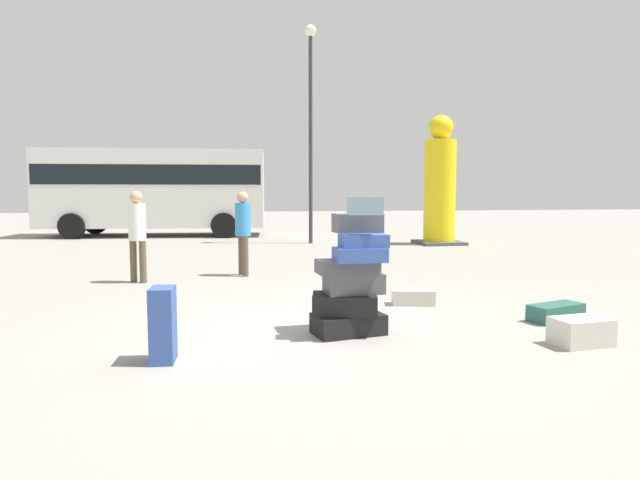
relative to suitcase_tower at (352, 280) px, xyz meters
The scene contains 11 objects.
ground_plane 0.74m from the suitcase_tower, 133.30° to the left, with size 80.00×80.00×0.00m, color gray.
suitcase_tower is the anchor object (origin of this frame).
suitcase_teal_white_trunk 2.72m from the suitcase_tower, ahead, with size 0.73×0.31×0.21m, color #26594C.
suitcase_cream_left_side 2.47m from the suitcase_tower, 20.11° to the right, with size 0.59×0.37×0.29m, color beige.
suitcase_cream_foreground_far 1.94m from the suitcase_tower, 48.74° to the left, with size 0.60×0.29×0.22m, color beige.
suitcase_navy_foreground_near 2.11m from the suitcase_tower, 161.52° to the right, with size 0.22×0.32×0.71m, color #334F99.
person_bearded_onlooker 4.68m from the suitcase_tower, 103.55° to the left, with size 0.30×0.33×1.63m.
person_tourist_with_camera 5.04m from the suitcase_tower, 126.21° to the left, with size 0.30×0.30×1.63m.
yellow_dummy_statue 11.23m from the suitcase_tower, 62.77° to the left, with size 1.36×1.36×3.98m.
parked_bus 15.41m from the suitcase_tower, 105.28° to the left, with size 8.18×3.21×3.15m.
lamp_post 11.57m from the suitcase_tower, 83.72° to the left, with size 0.36×0.36×6.76m.
Camera 1 is at (-1.07, -6.06, 1.60)m, focal length 29.82 mm.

